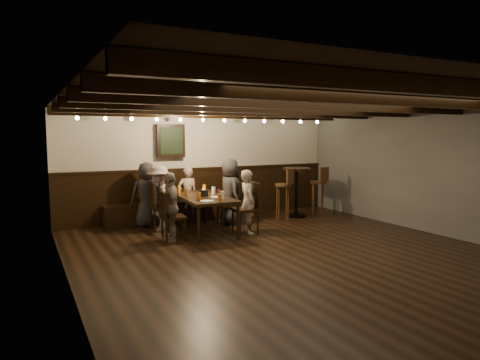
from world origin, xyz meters
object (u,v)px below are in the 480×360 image
chair_right_far (246,218)px  chair_right_near (229,211)px  chair_left_far (172,226)px  bar_stool_left (283,201)px  chair_left_near (161,216)px  person_left_far (170,207)px  person_bench_centre (187,195)px  person_bench_right (229,193)px  person_right_near (230,192)px  person_left_near (159,198)px  person_right_far (248,202)px  person_bench_left (147,194)px  high_top_table (296,185)px  bar_stool_right (318,198)px  dining_table (203,199)px

chair_right_far → chair_right_near: bearing=0.1°
chair_left_far → bar_stool_left: size_ratio=0.77×
bar_stool_left → chair_left_near: bearing=143.0°
chair_left_near → person_left_far: 0.96m
person_bench_centre → bar_stool_left: bearing=162.2°
person_bench_right → person_right_near: size_ratio=0.86×
person_right_near → bar_stool_left: person_right_near is taller
bar_stool_left → person_bench_right: bearing=119.7°
chair_left_near → person_left_near: (-0.03, 0.00, 0.36)m
chair_left_near → person_right_far: bearing=58.5°
chair_left_near → person_right_near: person_right_near is taller
person_bench_left → high_top_table: person_bench_left is taller
chair_left_near → person_left_near: bearing=-90.0°
person_bench_left → person_left_near: size_ratio=1.03×
person_bench_left → bar_stool_right: person_bench_left is taller
chair_right_far → bar_stool_right: 2.47m
dining_table → chair_right_far: 0.92m
bar_stool_left → bar_stool_right: same height
chair_right_near → chair_right_far: size_ratio=0.92×
chair_left_far → person_bench_left: (-0.08, 1.36, 0.40)m
person_left_near → person_left_far: bearing=-0.0°
chair_right_far → bar_stool_left: size_ratio=0.85×
chair_right_near → chair_right_far: (-0.06, -0.90, 0.02)m
high_top_table → bar_stool_left: 0.62m
person_bench_left → person_right_far: 2.13m
person_bench_centre → person_right_near: bearing=141.3°
chair_right_near → person_bench_right: bearing=-21.9°
person_bench_left → person_left_near: 0.47m
dining_table → person_bench_left: person_bench_left is taller
dining_table → chair_left_near: bearing=148.0°
person_bench_centre → bar_stool_right: (2.94, -0.73, -0.17)m
dining_table → person_left_near: person_left_near is taller
person_bench_centre → person_right_far: (0.64, -1.55, 0.01)m
person_left_near → person_bench_right: bearing=105.3°
high_top_table → bar_stool_left: bar_stool_left is taller
person_left_near → person_bench_centre: bearing=128.7°
person_bench_centre → person_right_near: person_right_near is taller
bar_stool_right → chair_right_near: bearing=162.1°
chair_left_far → person_left_near: size_ratio=0.68×
chair_right_far → person_right_far: (0.03, -0.00, 0.31)m
person_bench_left → person_right_near: bearing=164.7°
dining_table → person_bench_left: 1.27m
person_right_far → person_bench_left: bearing=50.7°
chair_left_far → bar_stool_right: size_ratio=0.77×
chair_right_near → bar_stool_left: size_ratio=0.79×
dining_table → person_right_far: person_right_far is taller
person_bench_centre → person_right_near: (0.70, -0.65, 0.09)m
high_top_table → chair_right_near: bearing=-177.6°
chair_left_near → dining_table: bearing=58.0°
chair_left_near → chair_left_far: (-0.06, -0.90, -0.02)m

